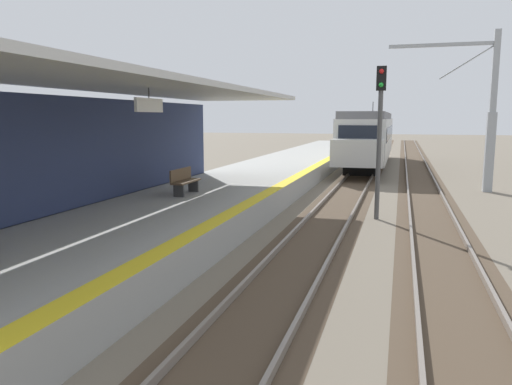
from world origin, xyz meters
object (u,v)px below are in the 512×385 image
Objects in this scene: approaching_train at (369,136)px; rail_signal_post at (380,127)px; catenary_pylon_far_side at (485,116)px; platform_bench at (184,180)px.

approaching_train is 3.77× the size of rail_signal_post.
catenary_pylon_far_side is at bearing 61.38° from rail_signal_post.
platform_bench is at bearing -162.56° from rail_signal_post.
platform_bench is (-6.35, -2.00, -1.82)m from rail_signal_post.
catenary_pylon_far_side is at bearing -62.11° from approaching_train.
rail_signal_post is at bearing -118.62° from catenary_pylon_far_side.
catenary_pylon_far_side is at bearing 43.22° from platform_bench.
catenary_pylon_far_side is (6.00, -11.35, 1.43)m from approaching_train.
rail_signal_post is 9.30m from catenary_pylon_far_side.
approaching_train is at bearing 94.55° from rail_signal_post.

